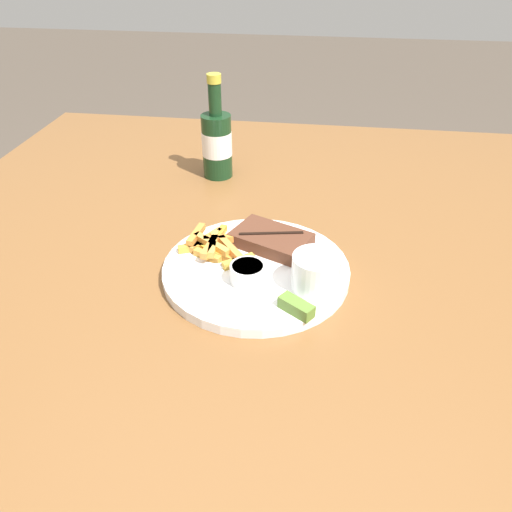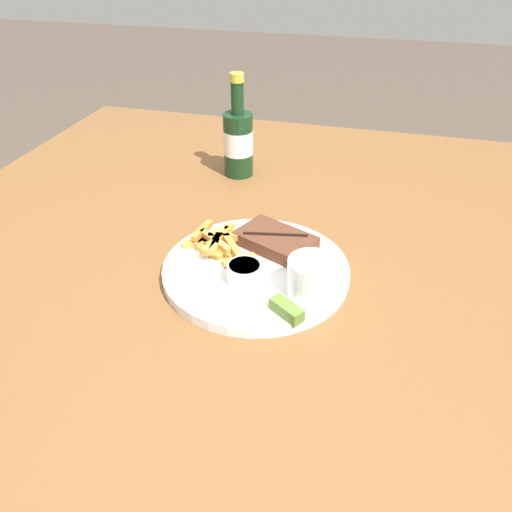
# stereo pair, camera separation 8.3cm
# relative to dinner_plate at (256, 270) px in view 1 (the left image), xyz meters

# --- Properties ---
(ground_plane) EXTENTS (12.00, 12.00, 0.00)m
(ground_plane) POSITION_rel_dinner_plate_xyz_m (0.00, 0.00, -0.74)
(ground_plane) COLOR #4C4238
(dining_table) EXTENTS (1.42, 1.52, 0.73)m
(dining_table) POSITION_rel_dinner_plate_xyz_m (0.00, 0.00, -0.07)
(dining_table) COLOR brown
(dining_table) RESTS_ON ground_plane
(dinner_plate) EXTENTS (0.32, 0.32, 0.02)m
(dinner_plate) POSITION_rel_dinner_plate_xyz_m (0.00, 0.00, 0.00)
(dinner_plate) COLOR white
(dinner_plate) RESTS_ON dining_table
(steak_portion) EXTENTS (0.16, 0.13, 0.03)m
(steak_portion) POSITION_rel_dinner_plate_xyz_m (0.02, 0.07, 0.02)
(steak_portion) COLOR #512D1E
(steak_portion) RESTS_ON dinner_plate
(fries_pile) EXTENTS (0.15, 0.13, 0.02)m
(fries_pile) POSITION_rel_dinner_plate_xyz_m (-0.08, 0.03, 0.02)
(fries_pile) COLOR orange
(fries_pile) RESTS_ON dinner_plate
(coleslaw_cup) EXTENTS (0.08, 0.08, 0.06)m
(coleslaw_cup) POSITION_rel_dinner_plate_xyz_m (0.10, -0.04, 0.04)
(coleslaw_cup) COLOR white
(coleslaw_cup) RESTS_ON dinner_plate
(dipping_sauce_cup) EXTENTS (0.06, 0.06, 0.03)m
(dipping_sauce_cup) POSITION_rel_dinner_plate_xyz_m (-0.01, -0.04, 0.03)
(dipping_sauce_cup) COLOR silver
(dipping_sauce_cup) RESTS_ON dinner_plate
(pickle_spear) EXTENTS (0.06, 0.05, 0.02)m
(pickle_spear) POSITION_rel_dinner_plate_xyz_m (0.08, -0.11, 0.02)
(pickle_spear) COLOR #567A2D
(pickle_spear) RESTS_ON dinner_plate
(fork_utensil) EXTENTS (0.13, 0.04, 0.00)m
(fork_utensil) POSITION_rel_dinner_plate_xyz_m (-0.08, -0.02, 0.01)
(fork_utensil) COLOR #B7B7BC
(fork_utensil) RESTS_ON dinner_plate
(beer_bottle) EXTENTS (0.07, 0.07, 0.23)m
(beer_bottle) POSITION_rel_dinner_plate_xyz_m (-0.14, 0.38, 0.07)
(beer_bottle) COLOR #143319
(beer_bottle) RESTS_ON dining_table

